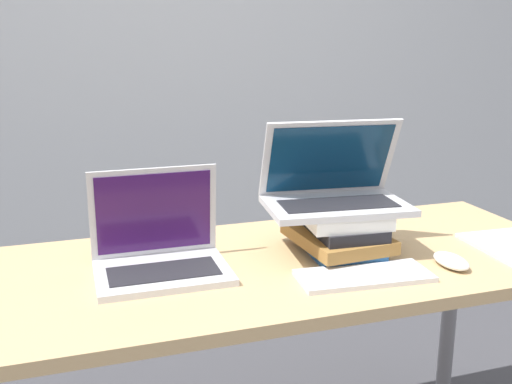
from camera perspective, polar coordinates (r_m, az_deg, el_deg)
wall_back at (r=2.91m, az=-9.55°, el=16.54°), size 8.00×0.05×2.70m
desk at (r=1.51m, az=0.81°, el=-9.45°), size 1.62×0.63×0.71m
laptop_left at (r=1.43m, az=-9.15°, el=-5.64°), size 0.31×0.23×0.24m
book_stack at (r=1.54m, az=7.96°, el=-3.62°), size 0.22×0.28×0.12m
laptop_on_books at (r=1.53m, az=7.43°, el=0.25°), size 0.37×0.26×0.22m
wireless_keyboard at (r=1.41m, az=10.25°, el=-7.84°), size 0.32×0.15×0.01m
mouse at (r=1.52m, az=18.09°, el=-6.25°), size 0.06×0.11×0.03m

